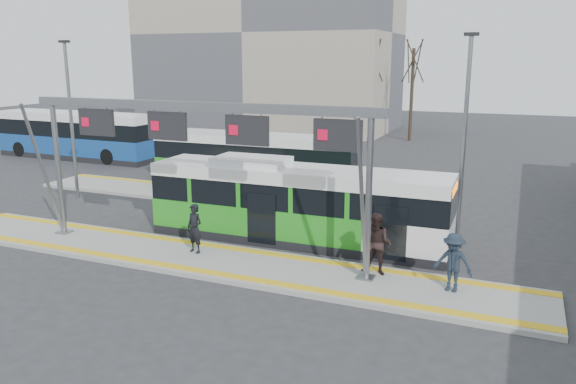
# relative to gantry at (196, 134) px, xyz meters

# --- Properties ---
(ground) EXTENTS (120.00, 120.00, 0.00)m
(ground) POSITION_rel_gantry_xyz_m (0.35, -0.25, -4.30)
(ground) COLOR #2D2D30
(ground) RESTS_ON ground
(platform_main) EXTENTS (22.00, 3.00, 0.15)m
(platform_main) POSITION_rel_gantry_xyz_m (0.35, -0.25, -4.22)
(platform_main) COLOR gray
(platform_main) RESTS_ON ground
(platform_second) EXTENTS (20.00, 3.00, 0.15)m
(platform_second) POSITION_rel_gantry_xyz_m (-3.65, 7.75, -4.22)
(platform_second) COLOR gray
(platform_second) RESTS_ON ground
(tactile_main) EXTENTS (22.00, 2.65, 0.02)m
(tactile_main) POSITION_rel_gantry_xyz_m (0.35, -0.25, -4.14)
(tactile_main) COLOR gold
(tactile_main) RESTS_ON platform_main
(tactile_second) EXTENTS (20.00, 0.35, 0.02)m
(tactile_second) POSITION_rel_gantry_xyz_m (-3.65, 8.90, -4.14)
(tactile_second) COLOR gold
(tactile_second) RESTS_ON platform_second
(gantry) EXTENTS (13.00, 1.68, 5.20)m
(gantry) POSITION_rel_gantry_xyz_m (0.00, 0.00, 0.00)
(gantry) COLOR slate
(gantry) RESTS_ON platform_main
(apartment_block) EXTENTS (24.50, 12.50, 18.40)m
(apartment_block) POSITION_rel_gantry_xyz_m (-13.65, 35.75, 4.91)
(apartment_block) COLOR gray
(apartment_block) RESTS_ON ground
(hero_bus) EXTENTS (11.26, 2.57, 3.08)m
(hero_bus) POSITION_rel_gantry_xyz_m (2.34, 3.04, -2.89)
(hero_bus) COLOR black
(hero_bus) RESTS_ON ground
(bg_bus_green) EXTENTS (11.24, 2.69, 2.80)m
(bg_bus_green) POSITION_rel_gantry_xyz_m (-3.27, 11.01, -2.92)
(bg_bus_green) COLOR black
(bg_bus_green) RESTS_ON ground
(bg_bus_blue) EXTENTS (12.10, 2.87, 3.15)m
(bg_bus_blue) POSITION_rel_gantry_xyz_m (-18.40, 14.08, -2.75)
(bg_bus_blue) COLOR black
(bg_bus_blue) RESTS_ON ground
(passenger_a) EXTENTS (0.70, 0.54, 1.72)m
(passenger_a) POSITION_rel_gantry_xyz_m (-0.25, 0.06, -3.29)
(passenger_a) COLOR black
(passenger_a) RESTS_ON platform_main
(passenger_b) EXTENTS (0.99, 0.79, 1.95)m
(passenger_b) POSITION_rel_gantry_xyz_m (6.04, 0.51, -3.17)
(passenger_b) COLOR black
(passenger_b) RESTS_ON platform_main
(passenger_c) EXTENTS (1.22, 0.83, 1.74)m
(passenger_c) POSITION_rel_gantry_xyz_m (8.38, 0.07, -3.28)
(passenger_c) COLOR #1B2430
(passenger_c) RESTS_ON platform_main
(tree_left) EXTENTS (1.40, 1.40, 8.62)m
(tree_left) POSITION_rel_gantry_xyz_m (-2.28, 31.58, 2.24)
(tree_left) COLOR #382B21
(tree_left) RESTS_ON ground
(tree_mid) EXTENTS (1.40, 1.40, 8.57)m
(tree_mid) POSITION_rel_gantry_xyz_m (1.11, 31.61, 2.20)
(tree_mid) COLOR #382B21
(tree_mid) RESTS_ON ground
(tree_far) EXTENTS (1.40, 1.40, 7.82)m
(tree_far) POSITION_rel_gantry_xyz_m (-19.27, 32.48, 1.63)
(tree_far) COLOR #382B21
(tree_far) RESTS_ON ground
(lamp_west) EXTENTS (0.50, 0.25, 7.55)m
(lamp_west) POSITION_rel_gantry_xyz_m (-10.15, 5.07, -0.28)
(lamp_west) COLOR slate
(lamp_west) RESTS_ON ground
(lamp_east) EXTENTS (0.50, 0.25, 7.60)m
(lamp_east) POSITION_rel_gantry_xyz_m (7.96, 5.20, -0.26)
(lamp_east) COLOR slate
(lamp_east) RESTS_ON ground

